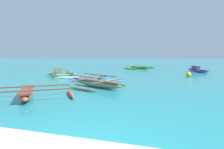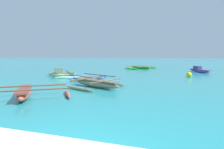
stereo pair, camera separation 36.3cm
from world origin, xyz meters
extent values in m
ellipsoid|color=#83A5D4|center=(-4.55, 12.02, 0.18)|extent=(2.06, 3.57, 0.35)
cube|color=slate|center=(-4.55, 12.02, 0.31)|extent=(1.92, 3.29, 0.08)
cylinder|color=brown|center=(-4.20, 12.77, 0.37)|extent=(3.59, 1.76, 0.07)
cylinder|color=brown|center=(-4.91, 11.27, 0.37)|extent=(3.59, 1.76, 0.07)
ellipsoid|color=#83A5D4|center=(-6.33, 12.87, 0.10)|extent=(1.28, 2.38, 0.20)
ellipsoid|color=#83A5D4|center=(-2.78, 11.17, 0.10)|extent=(1.28, 2.38, 0.20)
ellipsoid|color=#2CDD29|center=(-3.04, 26.88, 0.17)|extent=(3.51, 2.56, 0.34)
cube|color=#248623|center=(-3.04, 26.88, 0.30)|extent=(3.24, 2.37, 0.08)
cylinder|color=brown|center=(-2.33, 26.41, 0.36)|extent=(2.35, 3.56, 0.07)
cylinder|color=brown|center=(-3.76, 27.35, 0.36)|extent=(2.35, 3.56, 0.07)
ellipsoid|color=#2CDD29|center=(-1.90, 28.64, 0.10)|extent=(2.48, 1.71, 0.20)
ellipsoid|color=#2CDD29|center=(-4.19, 25.12, 0.10)|extent=(2.48, 1.71, 0.20)
ellipsoid|color=#BC4F3D|center=(-4.82, 4.63, 0.24)|extent=(2.16, 2.67, 0.48)
cube|color=brown|center=(-4.82, 4.63, 0.44)|extent=(2.00, 2.47, 0.08)
cylinder|color=brown|center=(-4.44, 4.10, 0.50)|extent=(3.40, 2.48, 0.07)
cylinder|color=brown|center=(-5.20, 5.16, 0.50)|extent=(3.40, 2.48, 0.07)
ellipsoid|color=#BC4F3D|center=(-3.14, 5.84, 0.10)|extent=(1.35, 1.76, 0.20)
ellipsoid|color=#B0CE9A|center=(-8.48, 13.81, 0.20)|extent=(2.52, 2.12, 0.40)
cube|color=slate|center=(-8.48, 13.81, 0.36)|extent=(2.33, 1.97, 0.08)
cube|color=slate|center=(-8.75, 13.61, 0.61)|extent=(0.93, 0.89, 0.44)
cylinder|color=brown|center=(-8.00, 14.17, 0.42)|extent=(2.21, 2.92, 0.07)
cylinder|color=brown|center=(-8.96, 13.46, 0.42)|extent=(2.21, 2.92, 0.07)
ellipsoid|color=#B0CE9A|center=(-9.56, 15.25, 0.10)|extent=(1.33, 1.06, 0.20)
ellipsoid|color=#B0CE9A|center=(-7.40, 12.38, 0.10)|extent=(1.33, 1.06, 0.20)
ellipsoid|color=gray|center=(-2.75, 8.77, 0.24)|extent=(3.75, 1.97, 0.47)
cube|color=#605B48|center=(-2.75, 8.77, 0.43)|extent=(3.46, 1.83, 0.08)
cylinder|color=brown|center=(-1.95, 8.43, 0.49)|extent=(1.17, 2.62, 0.07)
cylinder|color=brown|center=(-3.55, 9.11, 0.49)|extent=(1.17, 2.62, 0.07)
ellipsoid|color=gray|center=(-2.20, 10.07, 0.10)|extent=(2.40, 1.17, 0.20)
ellipsoid|color=gray|center=(-3.30, 7.48, 0.10)|extent=(2.40, 1.17, 0.20)
ellipsoid|color=#7851C8|center=(4.79, 23.04, 0.17)|extent=(2.37, 3.55, 0.35)
cube|color=#4E397A|center=(4.79, 23.04, 0.31)|extent=(2.21, 3.27, 0.08)
cube|color=#4E397A|center=(4.56, 23.45, 0.54)|extent=(0.97, 1.17, 0.38)
sphere|color=yellow|center=(3.29, 16.96, 0.25)|extent=(0.50, 0.50, 0.50)
camera|label=1|loc=(1.90, -3.21, 2.12)|focal=32.00mm
camera|label=2|loc=(2.25, -3.10, 2.12)|focal=32.00mm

